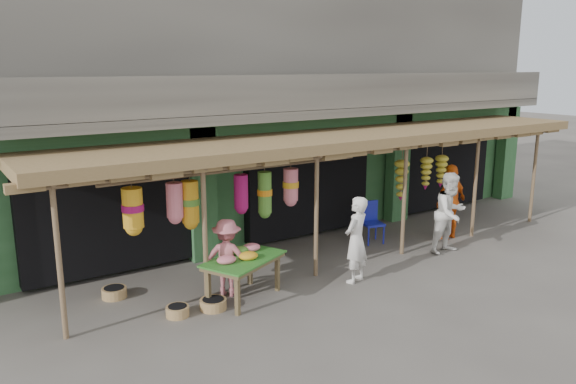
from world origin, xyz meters
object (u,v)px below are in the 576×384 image
person_front (356,240)px  person_vendor (451,202)px  person_right (450,213)px  flower_table (243,260)px  blue_chair (371,219)px  person_shopper (227,258)px

person_front → person_vendor: bearing=171.8°
person_vendor → person_right: bearing=33.0°
flower_table → person_right: 5.34m
blue_chair → person_right: bearing=-44.4°
person_right → person_vendor: size_ratio=1.00×
person_front → person_shopper: (-2.47, 0.83, -0.14)m
person_right → person_vendor: bearing=38.9°
flower_table → blue_chair: 4.54m
person_right → blue_chair: bearing=119.5°
flower_table → person_shopper: person_shopper is taller
person_front → person_vendor: size_ratio=0.93×
flower_table → person_shopper: bearing=94.8°
flower_table → blue_chair: bearing=-8.2°
blue_chair → person_front: (-2.05, -1.82, 0.32)m
person_front → person_vendor: (3.89, 0.92, 0.07)m
flower_table → blue_chair: blue_chair is taller
flower_table → person_vendor: (6.19, 0.40, 0.19)m
person_vendor → person_shopper: bearing=-6.5°
blue_chair → person_front: size_ratio=0.57×
flower_table → person_front: 2.36m
blue_chair → person_vendor: (1.84, -0.90, 0.39)m
person_front → person_shopper: bearing=-40.1°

